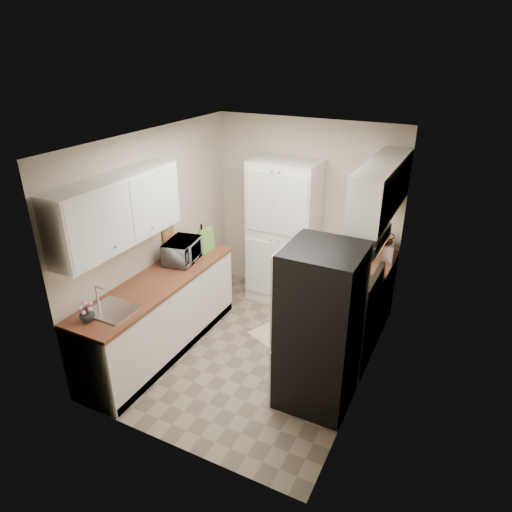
{
  "coord_description": "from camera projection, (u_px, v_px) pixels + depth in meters",
  "views": [
    {
      "loc": [
        2.05,
        -3.98,
        3.35
      ],
      "look_at": [
        -0.03,
        0.15,
        1.18
      ],
      "focal_mm": 32.0,
      "sensor_mm": 36.0,
      "label": 1
    }
  ],
  "objects": [
    {
      "name": "base_cabinet_right",
      "position": [
        363.0,
        293.0,
        5.85
      ],
      "size": [
        0.6,
        0.8,
        0.88
      ],
      "primitive_type": "cube",
      "color": "silver",
      "rests_on": "ground"
    },
    {
      "name": "cutting_board",
      "position": [
        207.0,
        240.0,
        5.79
      ],
      "size": [
        0.05,
        0.25,
        0.31
      ],
      "primitive_type": "cube",
      "rotation": [
        0.0,
        0.0,
        -0.13
      ],
      "color": "#569A37",
      "rests_on": "countertop_left"
    },
    {
      "name": "fruit_basket",
      "position": [
        383.0,
        236.0,
        5.56
      ],
      "size": [
        0.3,
        0.3,
        0.12
      ],
      "primitive_type": null,
      "rotation": [
        0.0,
        0.0,
        0.05
      ],
      "color": "#F44103",
      "rests_on": "toaster_oven"
    },
    {
      "name": "flower_vase",
      "position": [
        87.0,
        314.0,
        4.36
      ],
      "size": [
        0.16,
        0.16,
        0.15
      ],
      "primitive_type": "imported",
      "rotation": [
        0.0,
        0.0,
        0.07
      ],
      "color": "white",
      "rests_on": "countertop_left"
    },
    {
      "name": "microwave",
      "position": [
        182.0,
        251.0,
        5.54
      ],
      "size": [
        0.41,
        0.54,
        0.27
      ],
      "primitive_type": "imported",
      "rotation": [
        0.0,
        0.0,
        1.75
      ],
      "color": "#BDBCC1",
      "rests_on": "countertop_left"
    },
    {
      "name": "refrigerator",
      "position": [
        320.0,
        328.0,
        4.4
      ],
      "size": [
        0.7,
        0.72,
        1.7
      ],
      "primitive_type": "cube",
      "color": "#B7B7BC",
      "rests_on": "ground"
    },
    {
      "name": "electric_range",
      "position": [
        344.0,
        321.0,
        5.19
      ],
      "size": [
        0.71,
        0.78,
        1.13
      ],
      "color": "#B7B7BC",
      "rests_on": "ground"
    },
    {
      "name": "base_cabinet_left",
      "position": [
        161.0,
        316.0,
        5.35
      ],
      "size": [
        0.6,
        2.3,
        0.88
      ],
      "primitive_type": "cube",
      "color": "silver",
      "rests_on": "ground"
    },
    {
      "name": "countertop_left",
      "position": [
        157.0,
        282.0,
        5.15
      ],
      "size": [
        0.63,
        2.33,
        0.04
      ],
      "primitive_type": "cube",
      "color": "brown",
      "rests_on": "base_cabinet_left"
    },
    {
      "name": "room_shell",
      "position": [
        250.0,
        224.0,
        4.79
      ],
      "size": [
        2.64,
        3.24,
        2.52
      ],
      "color": "beige",
      "rests_on": "ground"
    },
    {
      "name": "countertop_right",
      "position": [
        367.0,
        261.0,
        5.66
      ],
      "size": [
        0.63,
        0.83,
        0.04
      ],
      "primitive_type": "cube",
      "color": "brown",
      "rests_on": "base_cabinet_right"
    },
    {
      "name": "kitchen_mat",
      "position": [
        280.0,
        330.0,
        5.85
      ],
      "size": [
        0.7,
        0.84,
        0.01
      ],
      "primitive_type": "cube",
      "rotation": [
        0.0,
        0.0,
        -0.43
      ],
      "color": "beige",
      "rests_on": "ground"
    },
    {
      "name": "ground",
      "position": [
        253.0,
        350.0,
        5.48
      ],
      "size": [
        3.2,
        3.2,
        0.0
      ],
      "primitive_type": "plane",
      "color": "#7A6B56",
      "rests_on": "ground"
    },
    {
      "name": "pantry_cabinet",
      "position": [
        283.0,
        233.0,
        6.2
      ],
      "size": [
        0.9,
        0.55,
        2.0
      ],
      "primitive_type": "cube",
      "color": "silver",
      "rests_on": "ground"
    },
    {
      "name": "toaster_oven",
      "position": [
        378.0,
        249.0,
        5.64
      ],
      "size": [
        0.41,
        0.46,
        0.23
      ],
      "primitive_type": "cube",
      "rotation": [
        0.0,
        0.0,
        0.28
      ],
      "color": "silver",
      "rests_on": "countertop_right"
    },
    {
      "name": "wine_bottle",
      "position": [
        202.0,
        237.0,
        5.89
      ],
      "size": [
        0.08,
        0.08,
        0.3
      ],
      "primitive_type": "cylinder",
      "color": "black",
      "rests_on": "countertop_left"
    }
  ]
}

